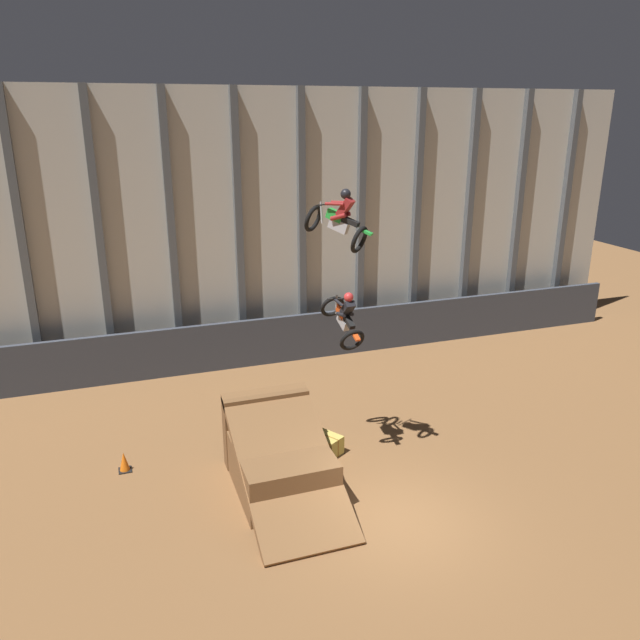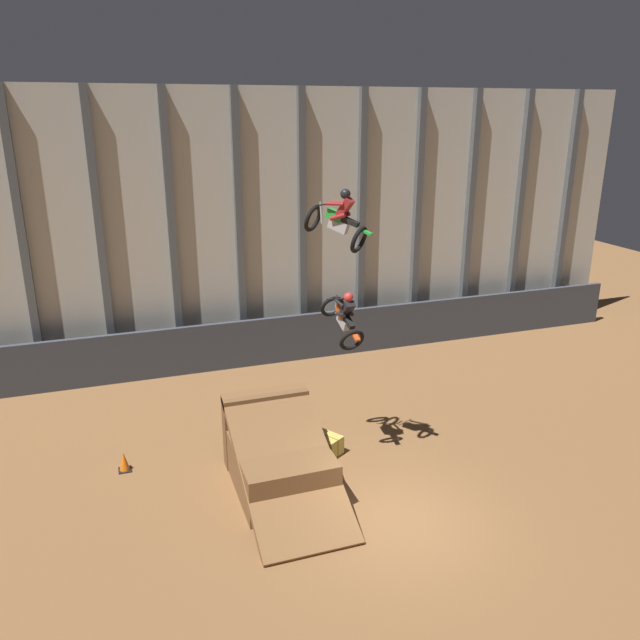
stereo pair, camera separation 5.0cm
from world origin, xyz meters
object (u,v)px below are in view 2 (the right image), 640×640
object	(u,v)px
traffic_cone_near_ramp	(124,462)
hay_bale_trackside	(326,444)
dirt_ramp	(278,457)
rider_bike_left_air	(339,221)
rider_bike_right_air	(344,317)

from	to	relation	value
traffic_cone_near_ramp	hay_bale_trackside	xyz separation A→B (m)	(5.69, -0.92, -0.00)
dirt_ramp	hay_bale_trackside	distance (m)	2.10
rider_bike_left_air	rider_bike_right_air	distance (m)	2.85
dirt_ramp	rider_bike_right_air	xyz separation A→B (m)	(2.24, 1.02, 3.41)
rider_bike_right_air	hay_bale_trackside	xyz separation A→B (m)	(-0.50, 0.04, -3.90)
dirt_ramp	traffic_cone_near_ramp	xyz separation A→B (m)	(-3.94, 1.99, -0.49)
rider_bike_right_air	hay_bale_trackside	distance (m)	3.94
traffic_cone_near_ramp	rider_bike_left_air	bearing A→B (deg)	-14.28
traffic_cone_near_ramp	dirt_ramp	bearing A→B (deg)	-26.77
dirt_ramp	rider_bike_left_air	world-z (taller)	rider_bike_left_air
rider_bike_left_air	rider_bike_right_air	world-z (taller)	rider_bike_left_air
rider_bike_left_air	rider_bike_right_air	bearing A→B (deg)	12.19
dirt_ramp	rider_bike_left_air	size ratio (longest dim) A/B	2.73
hay_bale_trackside	rider_bike_left_air	bearing A→B (deg)	-77.43
hay_bale_trackside	dirt_ramp	bearing A→B (deg)	-148.61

